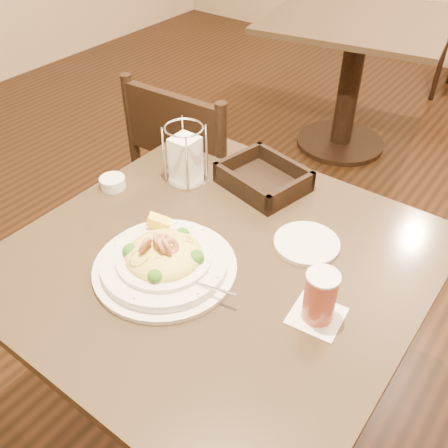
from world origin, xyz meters
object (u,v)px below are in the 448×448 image
Objects in this scene: background_table at (353,61)px; napkin_caddy at (186,158)px; butter_ramekin at (113,183)px; pasta_bowl at (164,260)px; main_table at (219,322)px; side_plate at (307,243)px; drink_glass at (320,297)px; bread_basket at (263,180)px; dining_chair_near at (200,187)px.

napkin_caddy is (0.25, -1.70, 0.31)m from background_table.
napkin_caddy reaches higher than butter_ramekin.
napkin_caddy is (-0.19, 0.30, 0.04)m from pasta_bowl.
main_table and background_table have the same top height.
side_plate is at bearing 46.50° from main_table.
bread_basket is (-0.34, 0.32, -0.04)m from drink_glass.
drink_glass reaches higher than pasta_bowl.
pasta_bowl reaches higher than side_plate.
pasta_bowl is 2.12× the size of napkin_caddy.
background_table is at bearing 112.29° from drink_glass.
side_plate reaches higher than main_table.
pasta_bowl is 5.16× the size of butter_ramekin.
drink_glass is at bearing -22.48° from napkin_caddy.
butter_ramekin reaches higher than main_table.
pasta_bowl is (-0.07, -0.11, 0.27)m from main_table.
dining_chair_near is 13.38× the size of butter_ramekin.
background_table is 2.91× the size of pasta_bowl.
pasta_bowl is at bearing -25.07° from butter_ramekin.
side_plate is at bearing -69.18° from background_table.
background_table is at bearing 98.51° from napkin_caddy.
main_table is at bearing -133.50° from side_plate.
main_table is 7.70× the size of drink_glass.
background_table is 1.87m from side_plate.
pasta_bowl reaches higher than main_table.
background_table is (-0.51, 1.89, 0.00)m from main_table.
drink_glass is 1.68× the size of butter_ramekin.
dining_chair_near reaches higher than pasta_bowl.
main_table is 0.45m from napkin_caddy.
pasta_bowl is 0.34m from side_plate.
napkin_caddy reaches higher than bread_basket.
drink_glass is 0.47× the size of bread_basket.
napkin_caddy is at bearing 122.35° from pasta_bowl.
pasta_bowl is (0.45, -2.00, 0.27)m from background_table.
napkin_caddy is 2.43× the size of butter_ramekin.
background_table is 1.12× the size of dining_chair_near.
drink_glass reaches higher than butter_ramekin.
napkin_caddy reaches higher than main_table.
bread_basket reaches higher than background_table.
dining_chair_near is at bearing 123.74° from napkin_caddy.
butter_ramekin is (-0.33, 0.16, -0.01)m from pasta_bowl.
butter_ramekin reaches higher than side_plate.
bread_basket is (-0.07, 0.30, 0.26)m from main_table.
pasta_bowl is 0.37m from butter_ramekin.
main_table is at bearing 174.32° from drink_glass.
bread_basket is 0.41m from butter_ramekin.
main_table is 0.66m from dining_chair_near.
main_table is 0.32m from side_plate.
bread_basket is at bearing 28.89° from napkin_caddy.
main_table is 1.96m from background_table.
main_table is at bearing -76.25° from bread_basket.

